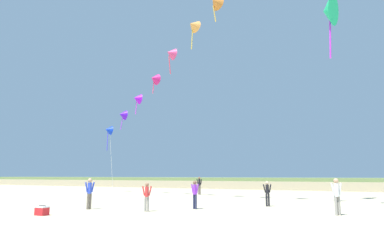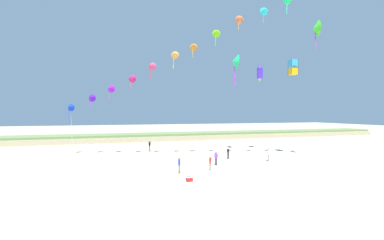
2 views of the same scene
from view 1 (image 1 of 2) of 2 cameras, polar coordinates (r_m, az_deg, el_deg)
The scene contains 11 objects.
ground_plane at distance 14.22m, azimuth -23.38°, elevation -16.00°, with size 240.00×240.00×0.00m, color #C1B28E.
dune_ridge at distance 49.40m, azimuth 14.82°, elevation -10.18°, with size 120.00×8.26×1.53m.
person_near_left at distance 17.95m, azimuth 22.99°, elevation -11.26°, with size 0.51×0.46×1.72m.
person_near_right at distance 34.09m, azimuth 1.23°, elevation -10.66°, with size 0.45×0.51×1.72m.
person_mid_center at distance 19.65m, azimuth 0.48°, elevation -11.99°, with size 0.55×0.21×1.57m.
person_far_left at distance 18.46m, azimuth -7.54°, elevation -12.24°, with size 0.46×0.37×1.49m.
person_far_right at distance 21.79m, azimuth 12.45°, elevation -11.60°, with size 0.51×0.30×1.51m.
person_far_center at distance 20.35m, azimuth -16.71°, elevation -11.30°, with size 0.26×0.59×1.70m.
kite_banner_string at distance 29.95m, azimuth 0.01°, elevation 14.94°, with size 29.28×13.90×21.57m.
large_kite_high_solo at distance 29.51m, azimuth 21.79°, elevation 16.52°, with size 1.56×2.56×5.09m.
beach_cooler at distance 18.12m, azimuth -23.73°, elevation -13.67°, with size 0.58×0.41×0.46m.
Camera 1 is at (10.77, -9.10, 1.86)m, focal length 32.00 mm.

